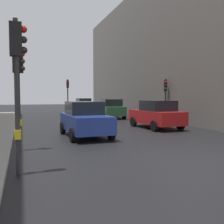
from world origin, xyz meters
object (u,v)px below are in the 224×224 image
(car_green_estate, at_px, (111,109))
(car_white_compact, at_px, (83,105))
(traffic_light_near_left, at_px, (17,68))
(traffic_light_far_median, at_px, (68,90))
(car_blue_van, at_px, (85,119))
(car_red_sedan, at_px, (156,114))
(traffic_light_mid_street, at_px, (165,92))
(traffic_light_near_right, at_px, (19,80))

(car_green_estate, distance_m, car_white_compact, 11.54)
(traffic_light_near_left, height_order, car_white_compact, traffic_light_near_left)
(traffic_light_far_median, distance_m, car_blue_van, 15.98)
(traffic_light_far_median, distance_m, car_red_sedan, 14.43)
(traffic_light_mid_street, relative_size, car_white_compact, 0.79)
(traffic_light_near_left, bearing_deg, car_green_estate, 63.47)
(traffic_light_mid_street, xyz_separation_m, car_blue_van, (-7.54, -4.95, -1.45))
(car_blue_van, relative_size, car_white_compact, 1.00)
(car_blue_van, height_order, car_green_estate, same)
(car_green_estate, xyz_separation_m, car_red_sedan, (0.25, -8.20, 0.00))
(car_green_estate, bearing_deg, car_blue_van, -115.52)
(traffic_light_near_right, xyz_separation_m, car_green_estate, (7.86, 12.60, -1.76))
(traffic_light_far_median, xyz_separation_m, car_blue_van, (-1.78, -15.78, -1.81))
(traffic_light_far_median, bearing_deg, traffic_light_near_left, -102.70)
(traffic_light_mid_street, height_order, car_green_estate, traffic_light_mid_street)
(traffic_light_near_left, bearing_deg, traffic_light_mid_street, 45.11)
(car_blue_van, relative_size, car_green_estate, 0.98)
(traffic_light_near_left, relative_size, car_white_compact, 0.94)
(traffic_light_far_median, bearing_deg, car_white_compact, 62.40)
(traffic_light_mid_street, bearing_deg, traffic_light_near_right, -144.71)
(car_white_compact, bearing_deg, traffic_light_mid_street, -80.68)
(traffic_light_near_right, height_order, car_blue_van, traffic_light_near_right)
(car_red_sedan, bearing_deg, traffic_light_near_right, -151.51)
(traffic_light_near_right, xyz_separation_m, traffic_light_far_median, (4.84, 18.33, 0.05))
(traffic_light_mid_street, distance_m, traffic_light_near_left, 15.03)
(car_blue_van, height_order, car_red_sedan, same)
(traffic_light_near_left, bearing_deg, traffic_light_near_right, 90.05)
(traffic_light_far_median, height_order, car_white_compact, traffic_light_far_median)
(traffic_light_near_left, relative_size, car_blue_van, 0.94)
(traffic_light_near_right, distance_m, car_green_estate, 14.95)
(traffic_light_far_median, bearing_deg, car_green_estate, -62.25)
(traffic_light_near_left, height_order, car_red_sedan, traffic_light_near_left)
(traffic_light_far_median, bearing_deg, traffic_light_near_right, -104.80)
(traffic_light_near_right, bearing_deg, car_red_sedan, 28.49)
(traffic_light_mid_street, xyz_separation_m, car_red_sedan, (-2.50, -3.10, -1.45))
(traffic_light_far_median, distance_m, car_green_estate, 6.73)
(traffic_light_far_median, height_order, car_red_sedan, traffic_light_far_median)
(traffic_light_mid_street, bearing_deg, car_white_compact, 99.32)
(traffic_light_mid_street, xyz_separation_m, car_white_compact, (-2.73, 16.63, -1.45))
(car_white_compact, bearing_deg, traffic_light_near_left, -106.10)
(traffic_light_mid_street, bearing_deg, car_blue_van, -146.71)
(traffic_light_near_right, distance_m, car_white_compact, 25.45)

